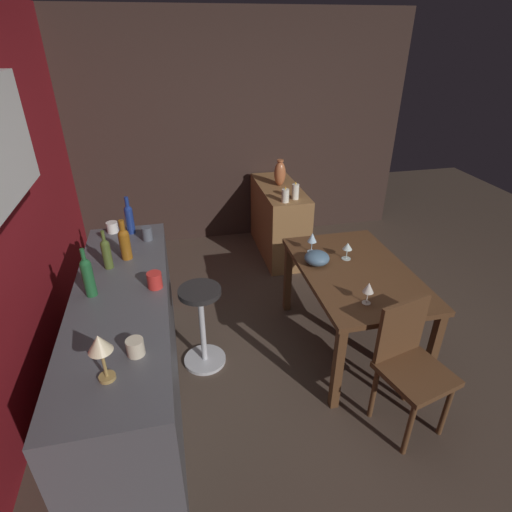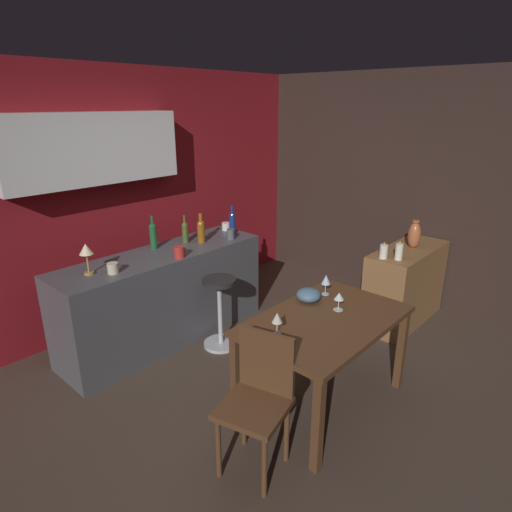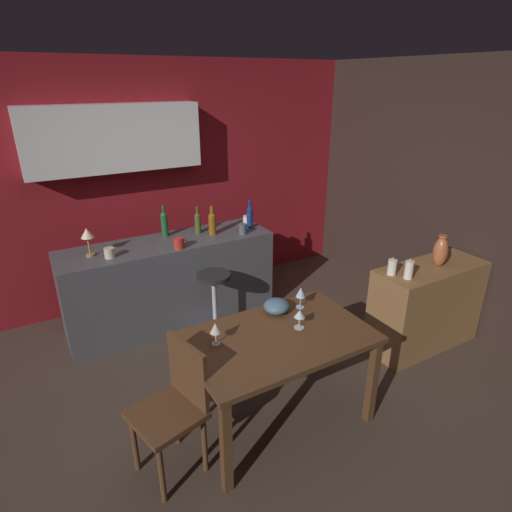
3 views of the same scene
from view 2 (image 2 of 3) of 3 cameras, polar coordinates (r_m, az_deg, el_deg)
ground_plane at (r=3.73m, az=2.33°, el=-17.54°), size 9.00×9.00×0.00m
wall_kitchen_back at (r=4.63m, az=-18.25°, el=8.17°), size 5.20×0.33×2.60m
wall_side_right at (r=5.40m, az=17.81°, el=8.52°), size 0.10×4.40×2.60m
dining_table at (r=3.32m, az=9.08°, el=-9.48°), size 1.29×0.82×0.74m
kitchen_counter at (r=4.37m, az=-11.95°, el=-5.21°), size 2.10×0.60×0.90m
sideboard_cabinet at (r=4.90m, az=18.99°, el=-3.64°), size 1.10×0.44×0.82m
chair_near_window at (r=2.85m, az=0.28°, el=-18.04°), size 0.49×0.49×0.91m
bar_stool at (r=4.18m, az=-4.76°, el=-7.19°), size 0.34×0.34×0.70m
wine_glass_left at (r=3.62m, az=9.19°, el=-3.15°), size 0.08×0.08×0.17m
wine_glass_right at (r=2.98m, az=2.80°, el=-8.18°), size 0.07×0.07×0.16m
wine_glass_center at (r=3.37m, az=10.87°, el=-5.33°), size 0.08×0.08×0.14m
fruit_bowl at (r=3.51m, az=6.93°, el=-5.11°), size 0.20×0.20×0.11m
wine_bottle_olive at (r=4.44m, az=-9.32°, el=3.25°), size 0.06×0.06×0.29m
wine_bottle_amber at (r=4.42m, az=-7.24°, el=3.45°), size 0.08×0.08×0.30m
wine_bottle_green at (r=4.31m, az=-13.37°, el=2.77°), size 0.07×0.07×0.33m
wine_bottle_cobalt at (r=4.69m, az=-3.14°, el=4.57°), size 0.07×0.07×0.31m
cup_white at (r=4.86m, az=-3.95°, el=3.92°), size 0.13×0.09×0.09m
cup_cream at (r=3.80m, az=-18.30°, el=-1.52°), size 0.13×0.09×0.09m
cup_slate at (r=4.52m, az=-3.33°, el=2.88°), size 0.12×0.08×0.11m
cup_red at (r=4.04m, az=-10.04°, el=0.52°), size 0.13×0.10×0.11m
counter_lamp at (r=3.80m, az=-21.44°, el=0.52°), size 0.11×0.11×0.27m
pillar_candle_tall at (r=4.37m, az=18.30°, el=0.55°), size 0.07×0.07×0.18m
pillar_candle_short at (r=4.37m, az=16.44°, el=0.58°), size 0.08×0.08×0.16m
vase_copper at (r=4.76m, az=20.11°, el=2.63°), size 0.13×0.13×0.30m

